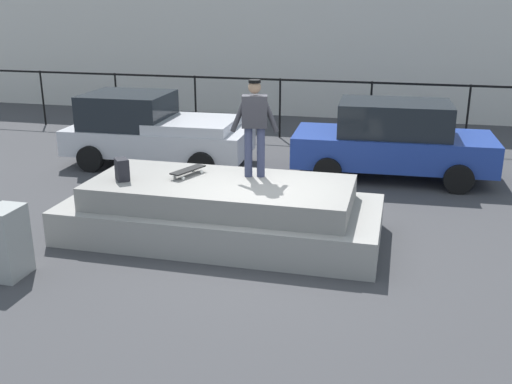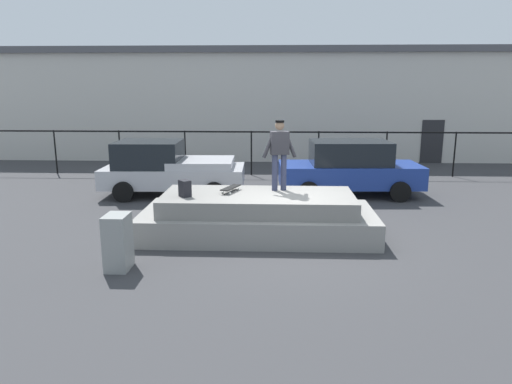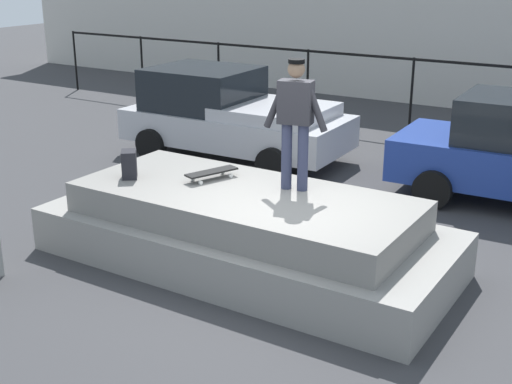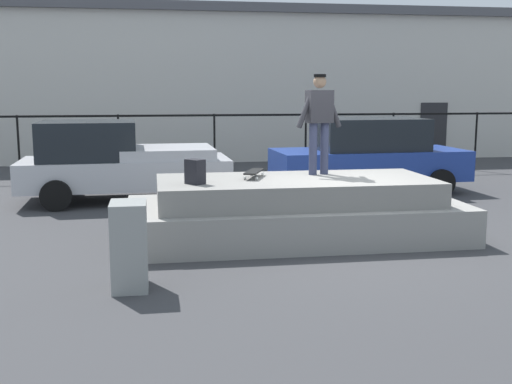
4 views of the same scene
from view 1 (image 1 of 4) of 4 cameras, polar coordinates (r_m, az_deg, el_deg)
ground_plane at (r=10.10m, az=0.30°, el=-5.21°), size 60.00×60.00×0.00m
concrete_ledge at (r=10.37m, az=-3.39°, el=-1.87°), size 5.52×2.41×1.01m
skateboarder at (r=10.22m, az=-0.14°, el=6.85°), size 0.85×0.33×1.71m
skateboard at (r=10.56m, az=-6.60°, el=2.12°), size 0.46×0.79×0.12m
backpack at (r=10.45m, az=-12.86°, el=2.14°), size 0.33×0.34×0.38m
car_silver_pickup_near at (r=15.08m, az=-9.97°, el=6.00°), size 4.60×2.34×1.78m
car_blue_sedan_mid at (r=14.07m, az=13.13°, el=4.97°), size 4.63×2.30×1.78m
utility_box at (r=9.58m, az=-22.96°, el=-4.53°), size 0.44×0.60×1.10m
fence_row at (r=17.48m, az=6.69°, el=9.17°), size 24.06×0.06×1.78m
warehouse_building at (r=24.41m, az=9.10°, el=14.87°), size 35.03×7.78×5.31m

